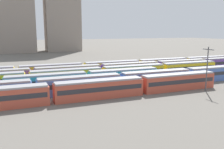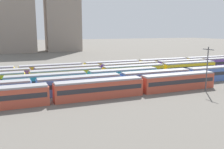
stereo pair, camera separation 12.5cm
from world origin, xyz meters
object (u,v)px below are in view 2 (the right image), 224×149
train_track_2 (47,82)px  train_track_1 (120,81)px  train_track_0 (99,89)px  train_track_3 (102,74)px  train_track_4 (131,69)px  catenary_pole_0 (207,67)px  train_track_5 (139,65)px

train_track_2 → train_track_1: bearing=-18.2°
train_track_0 → train_track_2: size_ratio=1.00×
train_track_3 → train_track_4: 12.12m
train_track_0 → train_track_4: size_ratio=0.60×
train_track_1 → catenary_pole_0: (17.07, -8.48, 3.57)m
train_track_2 → train_track_3: size_ratio=0.75×
catenary_pole_0 → train_track_3: bearing=133.4°
train_track_2 → catenary_pole_0: bearing=-22.6°
train_track_2 → train_track_4: bearing=21.8°
train_track_2 → catenary_pole_0: 35.77m
train_track_0 → train_track_2: (-8.98, 10.40, 0.00)m
train_track_4 → catenary_pole_0: size_ratio=9.50×
train_track_0 → train_track_1: bearing=37.4°
train_track_2 → train_track_4: (25.96, 10.40, 0.00)m
train_track_4 → train_track_5: bearing=42.7°
train_track_2 → train_track_3: bearing=19.1°
train_track_1 → train_track_2: size_ratio=1.34×
train_track_3 → train_track_0: bearing=-111.1°
train_track_2 → train_track_5: bearing=26.3°
train_track_1 → train_track_4: same height
train_track_4 → train_track_5: size_ratio=0.83×
train_track_1 → train_track_3: bearing=94.3°
train_track_3 → train_track_5: (16.58, 10.40, 0.00)m
train_track_3 → catenary_pole_0: 26.23m
train_track_0 → catenary_pole_0: 24.37m
train_track_2 → train_track_5: (31.59, 15.60, 0.00)m
catenary_pole_0 → train_track_5: bearing=92.5°
train_track_1 → train_track_4: (10.17, 15.60, 0.00)m
train_track_4 → train_track_5: 7.67m
train_track_1 → catenary_pole_0: size_ratio=7.58×
train_track_1 → train_track_4: bearing=56.9°
train_track_1 → train_track_4: size_ratio=0.80×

